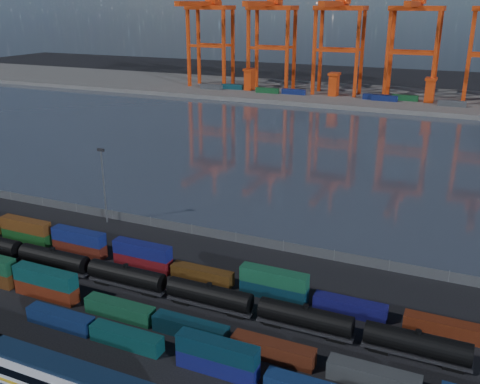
% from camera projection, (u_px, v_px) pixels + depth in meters
% --- Properties ---
extents(ground, '(700.00, 700.00, 0.00)m').
position_uv_depth(ground, '(162.00, 312.00, 82.77)').
color(ground, black).
rests_on(ground, ground).
extents(harbor_water, '(700.00, 700.00, 0.00)m').
position_uv_depth(harbor_water, '(334.00, 151.00, 173.23)').
color(harbor_water, '#323B48').
rests_on(harbor_water, ground).
extents(far_quay, '(700.00, 70.00, 2.00)m').
position_uv_depth(far_quay, '(388.00, 98.00, 263.35)').
color(far_quay, '#514F4C').
rests_on(far_quay, ground).
extents(container_row_south, '(113.45, 2.25, 4.80)m').
position_uv_depth(container_row_south, '(160.00, 346.00, 72.09)').
color(container_row_south, '#0B2B39').
rests_on(container_row_south, ground).
extents(container_row_mid, '(140.43, 2.34, 4.99)m').
position_uv_depth(container_row_mid, '(159.00, 318.00, 78.25)').
color(container_row_mid, '#494A4E').
rests_on(container_row_mid, ground).
extents(container_row_north, '(140.64, 2.28, 4.86)m').
position_uv_depth(container_row_north, '(151.00, 260.00, 95.22)').
color(container_row_north, '#151158').
rests_on(container_row_north, ground).
extents(tanker_string, '(122.83, 3.08, 4.40)m').
position_uv_depth(tanker_string, '(89.00, 267.00, 91.92)').
color(tanker_string, black).
rests_on(tanker_string, ground).
extents(waterfront_fence, '(160.12, 0.12, 2.20)m').
position_uv_depth(waterfront_fence, '(236.00, 238.00, 106.56)').
color(waterfront_fence, '#595B5E').
rests_on(waterfront_fence, ground).
extents(yard_light_mast, '(1.60, 0.40, 16.60)m').
position_uv_depth(yard_light_mast, '(104.00, 182.00, 113.54)').
color(yard_light_mast, slate).
rests_on(yard_light_mast, ground).
extents(gantry_cranes, '(198.86, 45.81, 62.04)m').
position_uv_depth(gantry_cranes, '(376.00, 19.00, 248.13)').
color(gantry_cranes, '#E84010').
rests_on(gantry_cranes, ground).
extents(quay_containers, '(172.58, 10.99, 2.60)m').
position_uv_depth(quay_containers, '(360.00, 96.00, 254.26)').
color(quay_containers, navy).
rests_on(quay_containers, far_quay).
extents(straddle_carriers, '(140.00, 7.00, 11.10)m').
position_uv_depth(straddle_carriers, '(380.00, 86.00, 253.41)').
color(straddle_carriers, '#E84010').
rests_on(straddle_carriers, far_quay).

